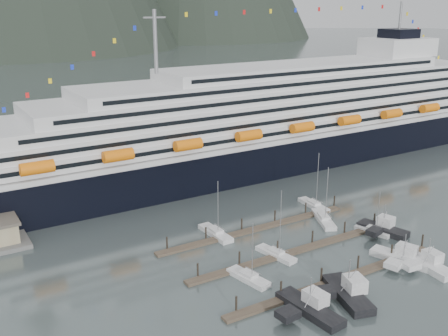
% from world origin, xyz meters
% --- Properties ---
extents(ground, '(1600.00, 1600.00, 0.00)m').
position_xyz_m(ground, '(0.00, 0.00, 0.00)').
color(ground, '#4C595A').
rests_on(ground, ground).
extents(cruise_ship, '(210.00, 30.40, 50.30)m').
position_xyz_m(cruise_ship, '(30.03, 54.94, 12.04)').
color(cruise_ship, black).
rests_on(cruise_ship, ground).
extents(dock_near, '(48.18, 2.28, 3.20)m').
position_xyz_m(dock_near, '(-4.93, -9.95, 0.31)').
color(dock_near, '#48382E').
rests_on(dock_near, ground).
extents(dock_mid, '(48.18, 2.28, 3.20)m').
position_xyz_m(dock_mid, '(-4.93, 3.05, 0.31)').
color(dock_mid, '#48382E').
rests_on(dock_mid, ground).
extents(dock_far, '(48.18, 2.28, 3.20)m').
position_xyz_m(dock_far, '(-4.93, 16.05, 0.31)').
color(dock_far, '#48382E').
rests_on(dock_far, ground).
extents(sailboat_a, '(4.32, 9.38, 11.97)m').
position_xyz_m(sailboat_a, '(-18.52, -1.27, 0.41)').
color(sailboat_a, silver).
rests_on(sailboat_a, ground).
extents(sailboat_b, '(4.01, 9.51, 14.49)m').
position_xyz_m(sailboat_b, '(-8.71, 3.64, 0.42)').
color(sailboat_b, silver).
rests_on(sailboat_b, ground).
extents(sailboat_d, '(7.08, 11.43, 13.82)m').
position_xyz_m(sailboat_d, '(11.04, 11.91, 0.42)').
color(sailboat_d, silver).
rests_on(sailboat_d, ground).
extents(sailboat_e, '(3.03, 10.41, 13.13)m').
position_xyz_m(sailboat_e, '(-13.97, 18.27, 0.42)').
color(sailboat_e, silver).
rests_on(sailboat_e, ground).
extents(sailboat_g, '(3.06, 10.02, 14.41)m').
position_xyz_m(sailboat_g, '(14.96, 19.99, 0.42)').
color(sailboat_g, silver).
rests_on(sailboat_g, ground).
extents(sailboat_h, '(4.38, 8.21, 10.05)m').
position_xyz_m(sailboat_h, '(15.97, 1.51, 0.38)').
color(sailboat_h, silver).
rests_on(sailboat_h, ground).
extents(trawler_a, '(9.41, 12.99, 6.99)m').
position_xyz_m(trawler_a, '(-15.96, -15.01, 0.89)').
color(trawler_a, black).
rests_on(trawler_a, ground).
extents(trawler_b, '(10.24, 12.84, 7.98)m').
position_xyz_m(trawler_b, '(-7.64, -14.96, 0.98)').
color(trawler_b, black).
rests_on(trawler_b, ground).
extents(trawler_c, '(10.02, 13.00, 6.42)m').
position_xyz_m(trawler_c, '(10.85, -11.10, 0.84)').
color(trawler_c, silver).
rests_on(trawler_c, ground).
extents(trawler_d, '(8.47, 11.42, 6.62)m').
position_xyz_m(trawler_d, '(12.84, -14.99, 0.86)').
color(trawler_d, silver).
rests_on(trawler_d, ground).
extents(trawler_e, '(9.17, 11.47, 7.09)m').
position_xyz_m(trawler_e, '(17.88, 0.56, 0.90)').
color(trawler_e, black).
rests_on(trawler_e, ground).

